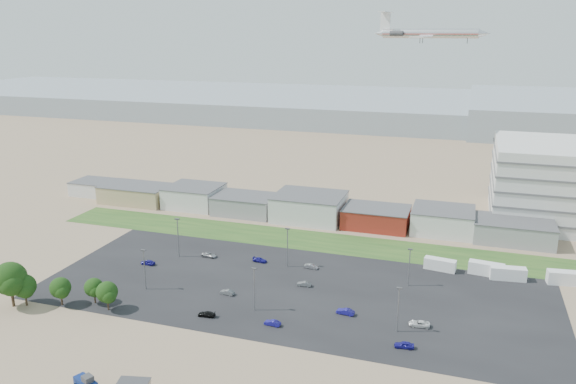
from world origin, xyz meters
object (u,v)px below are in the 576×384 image
at_px(parked_car_6, 260,260).
at_px(parked_car_7, 304,284).
at_px(parked_car_5, 148,262).
at_px(parked_car_1, 345,312).
at_px(parked_car_13, 272,323).
at_px(telehandler, 86,382).
at_px(parked_car_4, 227,292).
at_px(tree_far_left, 10,282).
at_px(parked_car_0, 419,324).
at_px(parked_car_3, 207,314).
at_px(parked_car_9, 209,255).
at_px(box_trailer_a, 440,264).
at_px(parked_car_2, 404,345).
at_px(airliner, 430,33).
at_px(parked_car_11, 311,266).
at_px(parked_car_10, 101,293).

height_order(parked_car_6, parked_car_7, parked_car_7).
bearing_deg(parked_car_5, parked_car_6, 113.19).
xyz_separation_m(parked_car_1, parked_car_13, (-13.36, -9.37, -0.07)).
relative_size(telehandler, parked_car_4, 2.22).
height_order(tree_far_left, parked_car_0, tree_far_left).
relative_size(parked_car_3, parked_car_4, 1.11).
bearing_deg(parked_car_9, tree_far_left, 147.24).
relative_size(parked_car_1, parked_car_5, 1.03).
xyz_separation_m(parked_car_0, parked_car_9, (-57.70, 20.34, -0.02)).
bearing_deg(parked_car_3, box_trailer_a, 128.42).
xyz_separation_m(parked_car_2, parked_car_5, (-68.68, 19.91, 0.01)).
distance_m(airliner, parked_car_3, 128.72).
bearing_deg(tree_far_left, box_trailer_a, 29.33).
height_order(parked_car_2, parked_car_11, parked_car_2).
xyz_separation_m(parked_car_6, parked_car_13, (14.43, -30.48, 0.01)).
height_order(box_trailer_a, airliner, airliner).
xyz_separation_m(airliner, parked_car_2, (7.57, -109.32, -57.57)).
bearing_deg(parked_car_4, parked_car_13, 62.50).
relative_size(parked_car_2, parked_car_4, 1.09).
bearing_deg(parked_car_11, parked_car_1, -144.81).
relative_size(telehandler, parked_car_7, 2.24).
distance_m(tree_far_left, parked_car_7, 65.88).
bearing_deg(parked_car_7, parked_car_13, -5.15).
bearing_deg(parked_car_1, box_trailer_a, 156.36).
height_order(parked_car_1, parked_car_13, parked_car_1).
height_order(airliner, parked_car_6, airliner).
bearing_deg(parked_car_13, tree_far_left, -75.87).
bearing_deg(tree_far_left, parked_car_9, 53.68).
bearing_deg(tree_far_left, parked_car_6, 43.07).
bearing_deg(parked_car_5, parked_car_2, 75.40).
relative_size(parked_car_1, parked_car_2, 1.04).
distance_m(parked_car_2, parked_car_7, 33.03).
height_order(parked_car_4, parked_car_10, parked_car_4).
bearing_deg(tree_far_left, parked_car_0, 12.34).
distance_m(tree_far_left, parked_car_1, 73.67).
bearing_deg(parked_car_11, box_trailer_a, -70.95).
height_order(parked_car_5, parked_car_7, parked_car_5).
bearing_deg(parked_car_4, parked_car_5, -102.33).
xyz_separation_m(parked_car_2, parked_car_11, (-27.37, 30.75, -0.06)).
bearing_deg(telehandler, parked_car_7, 88.55).
height_order(parked_car_0, parked_car_2, parked_car_2).
xyz_separation_m(parked_car_6, parked_car_9, (-14.26, -1.04, 0.02)).
distance_m(parked_car_1, parked_car_3, 29.84).
xyz_separation_m(parked_car_6, parked_car_7, (15.34, -10.47, 0.00)).
xyz_separation_m(parked_car_9, parked_car_13, (28.69, -29.44, -0.01)).
height_order(parked_car_1, parked_car_11, parked_car_1).
bearing_deg(parked_car_5, parked_car_1, 80.94).
height_order(tree_far_left, airliner, airliner).
distance_m(box_trailer_a, parked_car_10, 83.34).
relative_size(parked_car_7, parked_car_13, 0.98).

